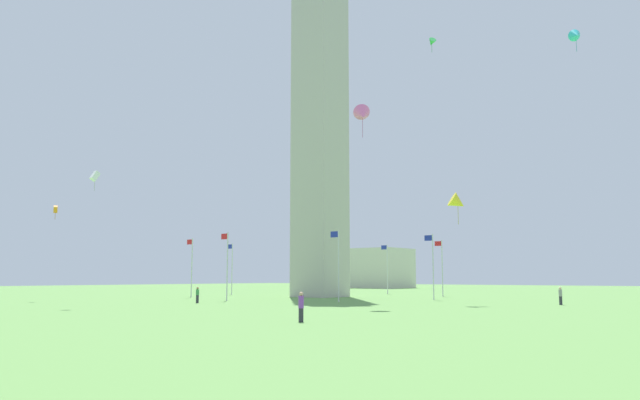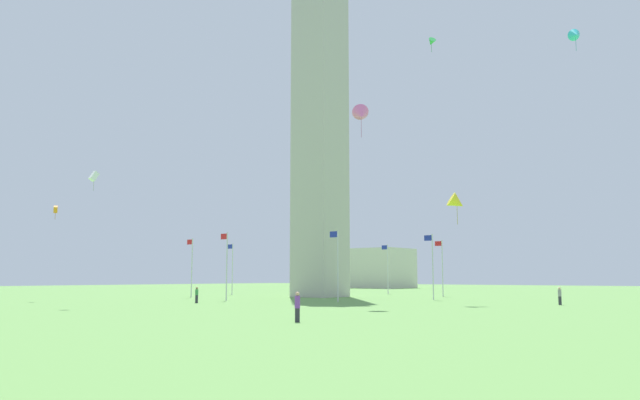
{
  "view_description": "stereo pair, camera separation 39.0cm",
  "coord_description": "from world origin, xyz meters",
  "px_view_note": "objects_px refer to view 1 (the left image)",
  "views": [
    {
      "loc": [
        -50.99,
        64.71,
        2.64
      ],
      "look_at": [
        0.0,
        0.0,
        12.85
      ],
      "focal_mm": 34.83,
      "sensor_mm": 36.0,
      "label": 1
    },
    {
      "loc": [
        -51.29,
        64.46,
        2.64
      ],
      "look_at": [
        0.0,
        0.0,
        12.85
      ],
      "focal_mm": 34.83,
      "sensor_mm": 36.0,
      "label": 2
    }
  ],
  "objects_px": {
    "person_green_shirt": "(197,295)",
    "kite_yellow_delta": "(458,203)",
    "obelisk_monument": "(320,106)",
    "flagpole_e": "(227,263)",
    "flagpole_sw": "(442,265)",
    "kite_orange_box": "(56,209)",
    "kite_cyan_delta": "(576,35)",
    "kite_white_box": "(95,176)",
    "kite_green_delta": "(432,42)",
    "flagpole_s": "(433,263)",
    "distant_building": "(366,268)",
    "kite_pink_delta": "(362,115)",
    "flagpole_ne": "(192,265)",
    "person_purple_shirt": "(301,307)",
    "flagpole_n": "(232,266)",
    "flagpole_w": "(387,267)",
    "flagpole_nw": "(307,267)",
    "flagpole_se": "(338,262)",
    "person_gray_shirt": "(560,296)"
  },
  "relations": [
    {
      "from": "distant_building",
      "to": "flagpole_s",
      "type": "bearing_deg",
      "value": 129.73
    },
    {
      "from": "flagpole_s",
      "to": "distant_building",
      "type": "distance_m",
      "value": 78.17
    },
    {
      "from": "flagpole_se",
      "to": "flagpole_nw",
      "type": "relative_size",
      "value": 1.0
    },
    {
      "from": "flagpole_e",
      "to": "flagpole_nw",
      "type": "distance_m",
      "value": 30.81
    },
    {
      "from": "kite_orange_box",
      "to": "obelisk_monument",
      "type": "bearing_deg",
      "value": -118.96
    },
    {
      "from": "obelisk_monument",
      "to": "flagpole_se",
      "type": "xyz_separation_m",
      "value": [
        -11.73,
        11.79,
        -21.58
      ]
    },
    {
      "from": "obelisk_monument",
      "to": "kite_green_delta",
      "type": "height_order",
      "value": "obelisk_monument"
    },
    {
      "from": "flagpole_w",
      "to": "kite_pink_delta",
      "type": "height_order",
      "value": "kite_pink_delta"
    },
    {
      "from": "kite_white_box",
      "to": "kite_green_delta",
      "type": "xyz_separation_m",
      "value": [
        -17.18,
        -33.22,
        18.8
      ]
    },
    {
      "from": "person_green_shirt",
      "to": "distant_building",
      "type": "height_order",
      "value": "distant_building"
    },
    {
      "from": "flagpole_s",
      "to": "flagpole_ne",
      "type": "bearing_deg",
      "value": 22.5
    },
    {
      "from": "flagpole_s",
      "to": "kite_white_box",
      "type": "height_order",
      "value": "kite_white_box"
    },
    {
      "from": "flagpole_w",
      "to": "flagpole_ne",
      "type": "bearing_deg",
      "value": 67.5
    },
    {
      "from": "flagpole_e",
      "to": "kite_white_box",
      "type": "relative_size",
      "value": 4.1
    },
    {
      "from": "flagpole_se",
      "to": "kite_yellow_delta",
      "type": "height_order",
      "value": "kite_yellow_delta"
    },
    {
      "from": "kite_white_box",
      "to": "kite_orange_box",
      "type": "xyz_separation_m",
      "value": [
        15.84,
        -4.99,
        -1.57
      ]
    },
    {
      "from": "flagpole_e",
      "to": "kite_green_delta",
      "type": "xyz_separation_m",
      "value": [
        -17.33,
        -16.45,
        26.42
      ]
    },
    {
      "from": "obelisk_monument",
      "to": "person_purple_shirt",
      "type": "bearing_deg",
      "value": 126.83
    },
    {
      "from": "person_purple_shirt",
      "to": "kite_yellow_delta",
      "type": "relative_size",
      "value": 0.55
    },
    {
      "from": "obelisk_monument",
      "to": "flagpole_nw",
      "type": "relative_size",
      "value": 6.79
    },
    {
      "from": "person_green_shirt",
      "to": "kite_yellow_delta",
      "type": "height_order",
      "value": "kite_yellow_delta"
    },
    {
      "from": "flagpole_n",
      "to": "flagpole_ne",
      "type": "relative_size",
      "value": 1.0
    },
    {
      "from": "obelisk_monument",
      "to": "flagpole_sw",
      "type": "bearing_deg",
      "value": -134.85
    },
    {
      "from": "flagpole_ne",
      "to": "flagpole_sw",
      "type": "relative_size",
      "value": 1.0
    },
    {
      "from": "flagpole_n",
      "to": "kite_yellow_delta",
      "type": "xyz_separation_m",
      "value": [
        -40.96,
        8.84,
        5.69
      ]
    },
    {
      "from": "flagpole_s",
      "to": "obelisk_monument",
      "type": "bearing_deg",
      "value": -0.0
    },
    {
      "from": "flagpole_sw",
      "to": "person_green_shirt",
      "type": "height_order",
      "value": "flagpole_sw"
    },
    {
      "from": "obelisk_monument",
      "to": "person_gray_shirt",
      "type": "height_order",
      "value": "obelisk_monument"
    },
    {
      "from": "person_gray_shirt",
      "to": "flagpole_ne",
      "type": "bearing_deg",
      "value": 3.68
    },
    {
      "from": "obelisk_monument",
      "to": "flagpole_w",
      "type": "bearing_deg",
      "value": -89.78
    },
    {
      "from": "flagpole_sw",
      "to": "flagpole_s",
      "type": "bearing_deg",
      "value": 112.5
    },
    {
      "from": "flagpole_s",
      "to": "kite_orange_box",
      "type": "distance_m",
      "value": 43.51
    },
    {
      "from": "flagpole_e",
      "to": "kite_pink_delta",
      "type": "relative_size",
      "value": 2.31
    },
    {
      "from": "kite_white_box",
      "to": "kite_pink_delta",
      "type": "bearing_deg",
      "value": -139.25
    },
    {
      "from": "kite_pink_delta",
      "to": "person_purple_shirt",
      "type": "bearing_deg",
      "value": 113.98
    },
    {
      "from": "obelisk_monument",
      "to": "flagpole_n",
      "type": "height_order",
      "value": "obelisk_monument"
    },
    {
      "from": "flagpole_sw",
      "to": "flagpole_nw",
      "type": "xyz_separation_m",
      "value": [
        23.58,
        -0.0,
        0.0
      ]
    },
    {
      "from": "flagpole_nw",
      "to": "person_green_shirt",
      "type": "bearing_deg",
      "value": 111.94
    },
    {
      "from": "flagpole_s",
      "to": "kite_cyan_delta",
      "type": "relative_size",
      "value": 3.0
    },
    {
      "from": "flagpole_se",
      "to": "flagpole_s",
      "type": "relative_size",
      "value": 1.0
    },
    {
      "from": "flagpole_s",
      "to": "distant_building",
      "type": "relative_size",
      "value": 0.37
    },
    {
      "from": "obelisk_monument",
      "to": "flagpole_w",
      "type": "relative_size",
      "value": 6.79
    },
    {
      "from": "kite_orange_box",
      "to": "kite_cyan_delta",
      "type": "distance_m",
      "value": 59.94
    },
    {
      "from": "flagpole_e",
      "to": "kite_cyan_delta",
      "type": "bearing_deg",
      "value": -152.39
    },
    {
      "from": "flagpole_nw",
      "to": "kite_green_delta",
      "type": "relative_size",
      "value": 4.11
    },
    {
      "from": "flagpole_e",
      "to": "flagpole_s",
      "type": "xyz_separation_m",
      "value": [
        -16.68,
        -16.68,
        0.0
      ]
    },
    {
      "from": "obelisk_monument",
      "to": "kite_cyan_delta",
      "type": "xyz_separation_m",
      "value": [
        -33.49,
        -0.87,
        2.02
      ]
    },
    {
      "from": "obelisk_monument",
      "to": "flagpole_sw",
      "type": "relative_size",
      "value": 6.79
    },
    {
      "from": "obelisk_monument",
      "to": "kite_pink_delta",
      "type": "height_order",
      "value": "obelisk_monument"
    },
    {
      "from": "obelisk_monument",
      "to": "flagpole_e",
      "type": "height_order",
      "value": "obelisk_monument"
    }
  ]
}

